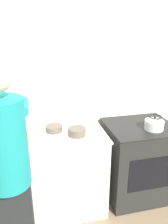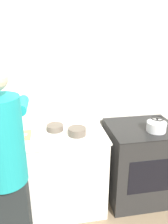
{
  "view_description": "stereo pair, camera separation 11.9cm",
  "coord_description": "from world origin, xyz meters",
  "px_view_note": "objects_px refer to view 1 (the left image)",
  "views": [
    {
      "loc": [
        -0.34,
        -1.7,
        1.9
      ],
      "look_at": [
        0.11,
        0.2,
        1.17
      ],
      "focal_mm": 35.0,
      "sensor_mm": 36.0,
      "label": 1
    },
    {
      "loc": [
        -0.23,
        -1.72,
        1.9
      ],
      "look_at": [
        0.11,
        0.2,
        1.17
      ],
      "focal_mm": 35.0,
      "sensor_mm": 36.0,
      "label": 2
    }
  ],
  "objects_px": {
    "cutting_board": "(12,138)",
    "bowl_prep": "(54,128)",
    "knife": "(12,137)",
    "person": "(8,168)",
    "oven": "(138,160)",
    "kettle": "(154,124)"
  },
  "relations": [
    {
      "from": "person",
      "to": "kettle",
      "type": "bearing_deg",
      "value": 16.4
    },
    {
      "from": "oven",
      "to": "knife",
      "type": "distance_m",
      "value": 1.46
    },
    {
      "from": "oven",
      "to": "kettle",
      "type": "bearing_deg",
      "value": -53.52
    },
    {
      "from": "cutting_board",
      "to": "knife",
      "type": "bearing_deg",
      "value": -37.08
    },
    {
      "from": "kettle",
      "to": "person",
      "type": "bearing_deg",
      "value": -163.6
    },
    {
      "from": "knife",
      "to": "bowl_prep",
      "type": "height_order",
      "value": "bowl_prep"
    },
    {
      "from": "knife",
      "to": "cutting_board",
      "type": "bearing_deg",
      "value": 147.44
    },
    {
      "from": "oven",
      "to": "bowl_prep",
      "type": "bearing_deg",
      "value": 176.95
    },
    {
      "from": "person",
      "to": "bowl_prep",
      "type": "bearing_deg",
      "value": 55.75
    },
    {
      "from": "person",
      "to": "bowl_prep",
      "type": "relative_size",
      "value": 9.86
    },
    {
      "from": "person",
      "to": "cutting_board",
      "type": "relative_size",
      "value": 5.07
    },
    {
      "from": "kettle",
      "to": "bowl_prep",
      "type": "distance_m",
      "value": 1.06
    },
    {
      "from": "oven",
      "to": "bowl_prep",
      "type": "xyz_separation_m",
      "value": [
        -0.96,
        0.05,
        0.5
      ]
    },
    {
      "from": "person",
      "to": "knife",
      "type": "xyz_separation_m",
      "value": [
        -0.0,
        0.51,
        0.0
      ]
    },
    {
      "from": "person",
      "to": "kettle",
      "type": "distance_m",
      "value": 1.52
    },
    {
      "from": "cutting_board",
      "to": "kettle",
      "type": "distance_m",
      "value": 1.46
    },
    {
      "from": "cutting_board",
      "to": "bowl_prep",
      "type": "bearing_deg",
      "value": 11.02
    },
    {
      "from": "bowl_prep",
      "to": "kettle",
      "type": "bearing_deg",
      "value": -9.12
    },
    {
      "from": "person",
      "to": "bowl_prep",
      "type": "xyz_separation_m",
      "value": [
        0.41,
        0.6,
        0.01
      ]
    },
    {
      "from": "oven",
      "to": "person",
      "type": "xyz_separation_m",
      "value": [
        -1.37,
        -0.55,
        0.49
      ]
    },
    {
      "from": "person",
      "to": "bowl_prep",
      "type": "distance_m",
      "value": 0.72
    },
    {
      "from": "knife",
      "to": "bowl_prep",
      "type": "xyz_separation_m",
      "value": [
        0.41,
        0.08,
        0.01
      ]
    }
  ]
}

